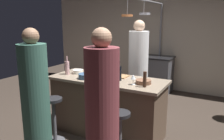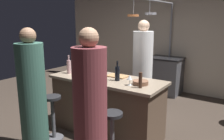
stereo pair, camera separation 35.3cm
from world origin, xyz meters
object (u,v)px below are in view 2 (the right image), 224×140
Objects in this scene: wine_glass_near_right_guest at (96,67)px; mixing_bowl_ceramic at (79,71)px; wine_bottle_rose at (69,67)px; mixing_bowl_wooden at (140,83)px; pepper_mill at (140,80)px; wine_glass_near_left_guest at (130,78)px; cutting_board at (118,76)px; bar_stool_right at (112,135)px; stove_range at (165,75)px; guest_left at (33,97)px; wine_bottle_red at (89,65)px; wine_bottle_dark at (117,73)px; guest_right at (90,115)px; wine_glass_by_chef at (104,73)px; chef at (142,71)px; bar_stool_left at (53,116)px; mixing_bowl_blue at (85,75)px.

wine_glass_near_right_guest is 0.30m from mixing_bowl_ceramic.
wine_bottle_rose is 1.30m from mixing_bowl_wooden.
wine_glass_near_left_guest is (-0.18, 0.03, 0.00)m from pepper_mill.
pepper_mill reaches higher than wine_glass_near_right_guest.
mixing_bowl_ceramic reaches higher than cutting_board.
wine_bottle_rose is at bearing -131.45° from mixing_bowl_ceramic.
bar_stool_right is 4.66× the size of wine_glass_near_left_guest.
stove_range is 1.31× the size of bar_stool_right.
bar_stool_right is 4.66× the size of wine_glass_near_right_guest.
wine_glass_near_right_guest is at bearing 137.32° from bar_stool_right.
wine_bottle_red is at bearing 88.99° from guest_left.
wine_bottle_dark is at bearing -85.04° from stove_range.
wine_bottle_red is at bearing 163.38° from wine_bottle_dark.
guest_right is 11.68× the size of wine_glass_by_chef.
chef reaches higher than wine_bottle_red.
wine_bottle_rose is at bearing 178.73° from wine_glass_by_chef.
chef is 8.20× the size of mixing_bowl_wooden.
bar_stool_left is 1.30m from wine_glass_near_left_guest.
wine_bottle_red is at bearing 163.10° from pepper_mill.
guest_right is 0.88m from pepper_mill.
wine_glass_near_right_guest is (-0.32, -2.29, 0.56)m from stove_range.
wine_bottle_rose is 1.39× the size of mixing_bowl_wooden.
guest_left is 0.94m from wine_bottle_rose.
mixing_bowl_wooden reaches higher than stove_range.
wine_bottle_rose is (-0.16, 0.53, 0.64)m from bar_stool_left.
wine_glass_by_chef is at bearing -101.19° from cutting_board.
cutting_board is (0.01, -0.89, 0.09)m from chef.
wine_bottle_dark is (0.72, 0.95, 0.23)m from guest_left.
guest_left reaches higher than stove_range.
wine_glass_near_left_guest is at bearing -20.40° from wine_glass_near_right_guest.
wine_bottle_red is 1.04× the size of wine_bottle_dark.
bar_stool_right is 1.41m from mixing_bowl_ceramic.
wine_glass_near_left_guest is at bearing 91.64° from guest_right.
mixing_bowl_wooden is at bearing 8.23° from wine_glass_by_chef.
cutting_board reaches higher than bar_stool_left.
wine_glass_near_right_guest is at bearing 159.60° from wine_glass_near_left_guest.
stove_range is 0.52× the size of guest_right.
stove_range reaches higher than bar_stool_left.
mixing_bowl_wooden is at bearing 85.30° from guest_right.
bar_stool_right is 1.31m from wine_glass_near_right_guest.
mixing_bowl_blue is at bearing -164.06° from wine_bottle_dark.
mixing_bowl_ceramic is (-1.26, 0.21, -0.07)m from pepper_mill.
bar_stool_left is (-1.06, 0.39, -0.42)m from guest_right.
pepper_mill reaches higher than bar_stool_left.
guest_right is at bearing -100.27° from pepper_mill.
bar_stool_right is at bearing -23.43° from wine_bottle_rose.
bar_stool_right is 1.16m from guest_left.
wine_glass_near_right_guest is at bearing 80.93° from guest_left.
chef is 0.89m from cutting_board.
bar_stool_right is 1.07m from bar_stool_left.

